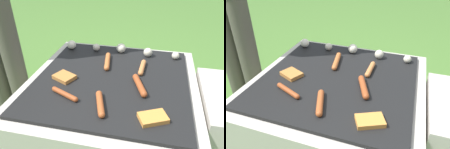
# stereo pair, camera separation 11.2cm
# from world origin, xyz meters

# --- Properties ---
(ground_plane) EXTENTS (14.00, 14.00, 0.00)m
(ground_plane) POSITION_xyz_m (0.00, 0.00, 0.00)
(ground_plane) COLOR #47702D
(grill) EXTENTS (0.87, 0.87, 0.40)m
(grill) POSITION_xyz_m (0.00, 0.00, 0.20)
(grill) COLOR #B2AA9E
(grill) RESTS_ON ground_plane
(sausage_front_center) EXTENTS (0.06, 0.19, 0.03)m
(sausage_front_center) POSITION_xyz_m (-0.06, 0.15, 0.41)
(sausage_front_center) COLOR #B7602D
(sausage_front_center) RESTS_ON grill
(sausage_back_center) EXTENTS (0.09, 0.17, 0.03)m
(sausage_back_center) POSITION_xyz_m (0.15, -0.06, 0.41)
(sausage_back_center) COLOR #93421E
(sausage_back_center) RESTS_ON grill
(sausage_back_right) EXTENTS (0.15, 0.08, 0.02)m
(sausage_back_right) POSITION_xyz_m (-0.18, -0.20, 0.41)
(sausage_back_right) COLOR #93421E
(sausage_back_right) RESTS_ON grill
(sausage_mid_right) EXTENTS (0.08, 0.16, 0.03)m
(sausage_mid_right) POSITION_xyz_m (0.00, -0.23, 0.41)
(sausage_mid_right) COLOR #A34C23
(sausage_mid_right) RESTS_ON grill
(sausage_mid_left) EXTENTS (0.03, 0.16, 0.03)m
(sausage_mid_left) POSITION_xyz_m (0.14, 0.12, 0.41)
(sausage_mid_left) COLOR #C6753D
(sausage_mid_left) RESTS_ON grill
(bread_slice_center) EXTENTS (0.13, 0.11, 0.02)m
(bread_slice_center) POSITION_xyz_m (0.22, -0.27, 0.41)
(bread_slice_center) COLOR #D18438
(bread_slice_center) RESTS_ON grill
(bread_slice_right) EXTENTS (0.13, 0.11, 0.02)m
(bread_slice_right) POSITION_xyz_m (-0.24, -0.06, 0.41)
(bread_slice_right) COLOR #B27033
(bread_slice_right) RESTS_ON grill
(mushroom_row) EXTENTS (0.71, 0.08, 0.06)m
(mushroom_row) POSITION_xyz_m (-0.04, 0.30, 0.42)
(mushroom_row) COLOR beige
(mushroom_row) RESTS_ON grill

